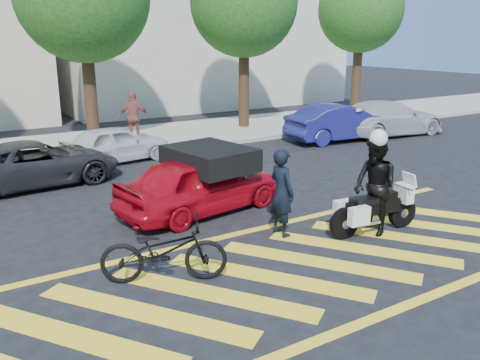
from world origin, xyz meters
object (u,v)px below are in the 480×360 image
officer_bike (282,193)px  bicycle (164,250)px  parked_mid_left (36,163)px  parked_far_right (389,118)px  red_convertible (201,184)px  officer_moto (375,186)px  parked_mid_right (116,144)px  parked_right (341,122)px  police_motorcycle (373,209)px

officer_bike → bicycle: officer_bike is taller
parked_mid_left → parked_far_right: bearing=-94.4°
red_convertible → parked_far_right: bearing=-77.7°
officer_moto → parked_mid_right: (-2.47, 8.70, -0.41)m
parked_far_right → bicycle: bearing=123.3°
officer_bike → officer_moto: size_ratio=0.90×
officer_moto → parked_mid_right: officer_moto is taller
officer_bike → officer_moto: bearing=-121.2°
red_convertible → parked_mid_right: (-0.08, 5.70, -0.08)m
bicycle → parked_far_right: 14.71m
officer_moto → parked_far_right: size_ratio=0.41×
parked_mid_right → parked_far_right: bearing=-104.3°
officer_bike → parked_right: size_ratio=0.42×
parked_right → parked_far_right: bearing=-88.7°
bicycle → parked_far_right: bearing=-36.1°
officer_moto → parked_far_right: 11.16m
police_motorcycle → parked_far_right: (8.42, 7.30, 0.19)m
bicycle → officer_bike: bearing=-52.0°
officer_moto → red_convertible: size_ratio=0.50×
officer_bike → police_motorcycle: 1.94m
police_motorcycle → parked_mid_left: (-5.16, 7.30, 0.09)m
red_convertible → bicycle: bearing=132.9°
parked_far_right → officer_bike: bearing=127.1°
police_motorcycle → bicycle: bearing=-177.0°
bicycle → parked_mid_left: (-0.65, 7.02, 0.06)m
red_convertible → parked_mid_left: 5.10m
bicycle → red_convertible: size_ratio=0.52×
officer_moto → parked_right: (5.99, 7.48, -0.29)m
red_convertible → parked_mid_left: size_ratio=0.91×
officer_bike → parked_mid_left: 7.28m
parked_mid_left → parked_far_right: (13.57, 0.00, 0.10)m
red_convertible → parked_far_right: (10.82, 4.30, 0.03)m
officer_moto → parked_mid_left: officer_moto is taller
officer_moto → red_convertible: officer_moto is taller
parked_far_right → parked_mid_right: bearing=87.5°
officer_bike → parked_right: (7.64, 6.56, -0.19)m
police_motorcycle → parked_right: parked_right is taller
parked_mid_right → parked_right: parked_right is taller
parked_mid_left → parked_right: parked_right is taller
officer_moto → parked_far_right: (8.43, 7.30, -0.30)m
officer_moto → red_convertible: bearing=-135.0°
officer_bike → parked_mid_right: bearing=3.7°
officer_bike → parked_far_right: size_ratio=0.37×
parked_mid_left → bicycle: bearing=-179.2°
red_convertible → parked_mid_left: (-2.75, 4.30, -0.07)m
parked_far_right → parked_right: bearing=90.6°
parked_right → parked_far_right: 2.45m
red_convertible → parked_mid_right: 5.70m
parked_right → parked_mid_left: bearing=96.3°
parked_right → officer_moto: bearing=146.7°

